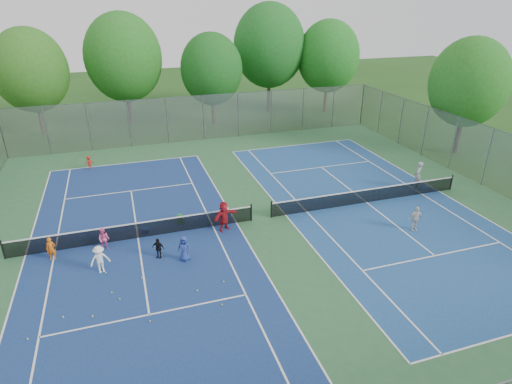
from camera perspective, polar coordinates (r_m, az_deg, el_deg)
ground at (r=24.97m, az=0.71°, el=-3.62°), size 120.00×120.00×0.00m
court_pad at (r=24.96m, az=0.71°, el=-3.61°), size 32.00×32.00×0.01m
court_left at (r=23.92m, az=-15.46°, el=-5.93°), size 10.97×23.77×0.01m
court_right at (r=27.78m, az=14.52°, el=-1.35°), size 10.97×23.77×0.01m
net_left at (r=23.71m, az=-15.58°, el=-5.01°), size 12.87×0.10×0.91m
net_right at (r=27.60m, az=14.62°, el=-0.53°), size 12.87×0.10×0.91m
fence_north at (r=38.75m, az=-7.01°, el=9.78°), size 32.00×0.10×4.00m
fence_east at (r=32.62m, az=28.48°, el=4.07°), size 0.10×32.00×4.00m
tree_nw at (r=43.76m, az=-27.86°, el=14.13°), size 6.40×6.40×9.58m
tree_nl at (r=44.14m, az=-17.26°, el=16.74°), size 7.20×7.20×10.69m
tree_nc at (r=43.27m, az=-5.95°, el=15.97°), size 6.00×6.00×8.85m
tree_nr at (r=47.86m, az=1.78°, el=18.90°), size 7.60×7.60×11.42m
tree_ne at (r=48.54m, az=9.61°, el=17.39°), size 6.60×6.60×9.77m
tree_side_e at (r=37.92m, az=26.52°, el=12.92°), size 6.00×6.00×9.20m
ball_crate at (r=24.28m, az=-14.54°, el=-5.00°), size 0.39×0.39×0.28m
ball_hopper at (r=24.77m, az=-10.10°, el=-3.56°), size 0.31×0.31×0.55m
student_a at (r=23.30m, az=-25.65°, el=-6.85°), size 0.46×0.33×1.21m
student_b at (r=23.16m, az=-19.61°, el=-5.93°), size 0.71×0.64×1.19m
student_c at (r=21.36m, az=-20.10°, el=-8.43°), size 0.99×0.70×1.40m
student_d at (r=21.74m, az=-12.91°, el=-7.31°), size 0.68×0.56×1.09m
student_e at (r=21.22m, az=-9.57°, el=-7.46°), size 0.77×0.65×1.33m
student_f at (r=23.47m, az=-4.26°, el=-3.25°), size 1.68×1.15×1.74m
child_far_baseline at (r=34.32m, az=-21.36°, el=3.68°), size 0.77×0.59×1.05m
instructor at (r=30.40m, az=20.74°, el=2.05°), size 0.84×0.81×1.94m
teen_court_b at (r=25.06m, az=20.48°, el=-3.34°), size 0.87×0.40×1.45m
tennis_ball_0 at (r=19.45m, az=-7.84°, el=-12.94°), size 0.07×0.07×0.07m
tennis_ball_1 at (r=18.60m, az=-4.56°, el=-14.79°), size 0.07×0.07×0.07m
tennis_ball_2 at (r=18.27m, az=-13.96°, el=-16.42°), size 0.07×0.07×0.07m
tennis_ball_3 at (r=19.85m, az=-4.34°, el=-11.87°), size 0.07×0.07×0.07m
tennis_ball_4 at (r=20.19m, az=-18.69°, el=-12.62°), size 0.07×0.07×0.07m
tennis_ball_5 at (r=21.53m, az=-19.39°, el=-10.17°), size 0.07×0.07×0.07m
tennis_ball_6 at (r=19.17m, az=-20.95°, el=-15.26°), size 0.07×0.07×0.07m
tennis_ball_7 at (r=19.12m, az=-28.15°, el=-16.93°), size 0.07×0.07×0.07m
tennis_ball_8 at (r=20.71m, az=-14.99°, el=-11.02°), size 0.07×0.07×0.07m
tennis_ball_9 at (r=19.72m, az=-17.70°, el=-13.46°), size 0.07×0.07×0.07m
tennis_ball_10 at (r=22.10m, az=-12.46°, el=-8.25°), size 0.07×0.07×0.07m
tennis_ball_11 at (r=19.58m, az=-24.31°, el=-14.98°), size 0.07×0.07×0.07m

